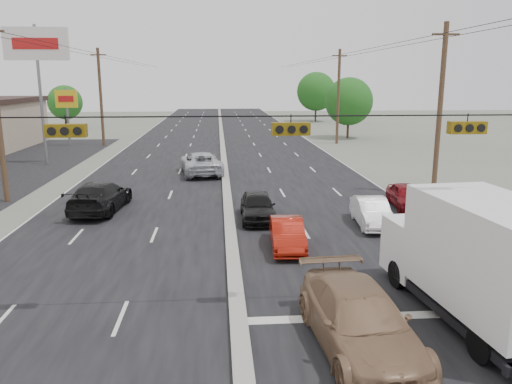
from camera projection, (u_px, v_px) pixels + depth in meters
ground at (238, 314)px, 14.72m from camera, size 200.00×200.00×0.00m
road_surface at (224, 159)px, 43.91m from camera, size 20.00×160.00×0.02m
center_median at (224, 158)px, 43.89m from camera, size 0.50×160.00×0.20m
parking_lot at (0, 172)px, 37.77m from camera, size 10.00×42.00×0.02m
utility_pole_left_c at (101, 97)px, 51.58m from camera, size 1.60×0.30×10.00m
utility_pole_right_b at (440, 109)px, 29.14m from camera, size 1.60×0.30×10.00m
utility_pole_right_c at (338, 96)px, 53.46m from camera, size 1.60×0.30×10.00m
traffic_signals at (287, 127)px, 13.62m from camera, size 25.00×0.30×0.54m
pole_sign_billboard at (37, 53)px, 38.93m from camera, size 5.00×0.25×11.00m
pole_sign_far at (67, 104)px, 51.47m from camera, size 2.20×0.25×6.00m
tree_left_far at (65, 102)px, 70.63m from camera, size 4.80×4.80×6.12m
tree_right_mid at (349, 101)px, 58.68m from camera, size 5.60×5.60×7.14m
tree_right_far at (316, 92)px, 82.94m from camera, size 6.40×6.40×8.16m
box_truck at (477, 258)px, 14.02m from camera, size 3.17×7.37×3.64m
tan_sedan at (359, 321)px, 12.61m from camera, size 2.61×5.64×1.60m
red_sedan at (287, 234)px, 20.31m from camera, size 1.48×3.78×1.23m
queue_car_a at (258, 206)px, 24.51m from camera, size 1.71×4.11×1.39m
queue_car_b at (372, 213)px, 23.53m from camera, size 1.66×4.05×1.30m
queue_car_e at (406, 196)px, 26.92m from camera, size 1.83×3.88×1.28m
oncoming_near at (100, 197)px, 26.16m from camera, size 2.74×5.64×1.58m
oncoming_far at (201, 163)px, 36.54m from camera, size 3.49×6.19×1.63m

